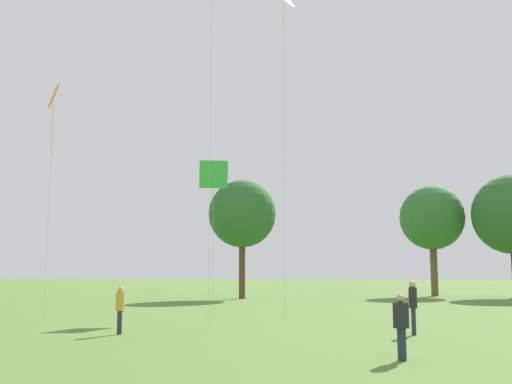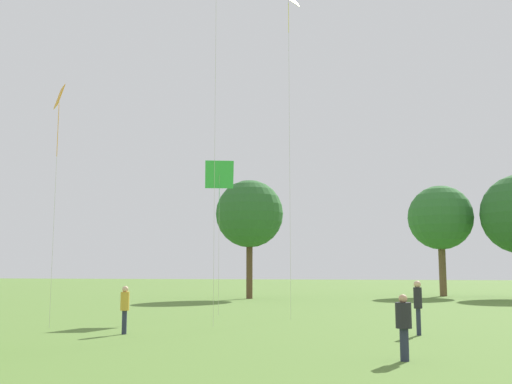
{
  "view_description": "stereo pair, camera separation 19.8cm",
  "coord_description": "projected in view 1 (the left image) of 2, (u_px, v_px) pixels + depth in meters",
  "views": [
    {
      "loc": [
        2.83,
        -5.03,
        2.2
      ],
      "look_at": [
        0.06,
        6.78,
        3.8
      ],
      "focal_mm": 42.0,
      "sensor_mm": 36.0,
      "label": 1
    },
    {
      "loc": [
        3.02,
        -4.98,
        2.2
      ],
      "look_at": [
        0.06,
        6.78,
        3.8
      ],
      "focal_mm": 42.0,
      "sensor_mm": 36.0,
      "label": 2
    }
  ],
  "objects": [
    {
      "name": "distant_tree_2",
      "position": [
        432.0,
        218.0,
        53.48
      ],
      "size": [
        5.7,
        5.7,
        9.77
      ],
      "color": "brown",
      "rests_on": "ground"
    },
    {
      "name": "kite_2",
      "position": [
        53.0,
        104.0,
        24.25
      ],
      "size": [
        0.83,
        0.86,
        9.7
      ],
      "rotation": [
        0.0,
        0.0,
        4.67
      ],
      "color": "orange",
      "rests_on": "ground"
    },
    {
      "name": "distant_tree_0",
      "position": [
        242.0,
        214.0,
        48.61
      ],
      "size": [
        5.48,
        5.48,
        9.56
      ],
      "color": "brown",
      "rests_on": "ground"
    },
    {
      "name": "person_standing_1",
      "position": [
        120.0,
        305.0,
        20.99
      ],
      "size": [
        0.37,
        0.37,
        1.67
      ],
      "rotation": [
        0.0,
        0.0,
        3.39
      ],
      "color": "#282D42",
      "rests_on": "ground"
    },
    {
      "name": "distant_tree_1",
      "position": [
        512.0,
        215.0,
        50.16
      ],
      "size": [
        6.65,
        6.65,
        10.24
      ],
      "color": "#473323",
      "rests_on": "ground"
    },
    {
      "name": "kite_7",
      "position": [
        283.0,
        7.0,
        29.22
      ],
      "size": [
        0.98,
        1.26,
        16.06
      ],
      "rotation": [
        0.0,
        0.0,
        0.41
      ],
      "color": "yellow",
      "rests_on": "ground"
    },
    {
      "name": "person_standing_0",
      "position": [
        413.0,
        301.0,
        20.77
      ],
      "size": [
        0.31,
        0.31,
        1.86
      ],
      "rotation": [
        0.0,
        0.0,
        3.05
      ],
      "color": "#282D42",
      "rests_on": "ground"
    },
    {
      "name": "person_standing_3",
      "position": [
        401.0,
        322.0,
        14.85
      ],
      "size": [
        0.47,
        0.47,
        1.62
      ],
      "rotation": [
        0.0,
        0.0,
        2.92
      ],
      "color": "#282D42",
      "rests_on": "ground"
    },
    {
      "name": "kite_0",
      "position": [
        214.0,
        176.0,
        30.49
      ],
      "size": [
        1.54,
        0.97,
        7.76
      ],
      "rotation": [
        0.0,
        0.0,
        2.68
      ],
      "color": "green",
      "rests_on": "ground"
    }
  ]
}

